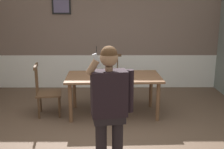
% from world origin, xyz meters
% --- Properties ---
extents(ground_plane, '(6.56, 6.56, 0.00)m').
position_xyz_m(ground_plane, '(0.00, 0.00, 0.00)').
color(ground_plane, brown).
extents(room_back_partition, '(5.81, 0.17, 2.79)m').
position_xyz_m(room_back_partition, '(-0.00, 2.98, 1.35)').
color(room_back_partition, '#756056').
rests_on(room_back_partition, ground_plane).
extents(dining_table, '(1.83, 1.00, 0.77)m').
position_xyz_m(dining_table, '(0.18, 1.09, 0.68)').
color(dining_table, brown).
rests_on(dining_table, ground_plane).
extents(chair_near_window, '(0.54, 0.54, 1.01)m').
position_xyz_m(chair_near_window, '(-1.11, 1.04, 0.47)').
color(chair_near_window, '#513823').
rests_on(chair_near_window, ground_plane).
extents(chair_by_doorway, '(0.43, 0.43, 1.03)m').
position_xyz_m(chair_by_doorway, '(0.15, 1.95, 0.47)').
color(chair_by_doorway, '#513823').
rests_on(chair_by_doorway, ground_plane).
extents(person_figure, '(0.57, 0.30, 1.63)m').
position_xyz_m(person_figure, '(0.11, -0.90, 0.93)').
color(person_figure, black).
rests_on(person_figure, ground_plane).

